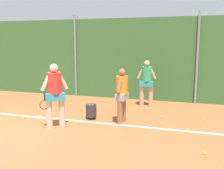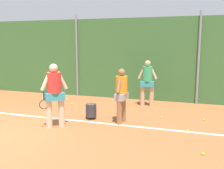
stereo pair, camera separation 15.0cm
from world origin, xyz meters
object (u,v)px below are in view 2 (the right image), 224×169
Objects in this scene: ball_hopper at (91,110)px; tennis_ball_5 at (40,116)px; tennis_ball_0 at (67,99)px; tennis_ball_1 at (24,117)px; tennis_ball_2 at (204,120)px; tennis_ball_3 at (188,131)px; tennis_ball_4 at (162,117)px; tennis_ball_7 at (72,104)px; player_foreground_near at (54,92)px; player_midcourt at (121,93)px; player_backcourt_far at (147,81)px; tennis_ball_6 at (203,154)px.

ball_hopper is 1.79m from tennis_ball_5.
tennis_ball_0 is 1.00× the size of tennis_ball_5.
ball_hopper is at bearing 15.95° from tennis_ball_1.
tennis_ball_2 is 1.00× the size of tennis_ball_3.
tennis_ball_4 is 3.85m from tennis_ball_7.
player_foreground_near is 3.75× the size of ball_hopper.
tennis_ball_5 and tennis_ball_7 have the same top height.
player_midcourt is 26.34× the size of tennis_ball_5.
tennis_ball_1 is 1.00× the size of tennis_ball_2.
tennis_ball_2 is (3.62, 0.92, -0.26)m from ball_hopper.
tennis_ball_5 is at bearing -166.59° from tennis_ball_2.
tennis_ball_4 is at bearing 18.87° from ball_hopper.
tennis_ball_7 is (-2.99, -0.74, -1.00)m from player_backcourt_far.
player_foreground_near reaches higher than tennis_ball_1.
player_midcourt is 0.94× the size of player_backcourt_far.
player_midcourt is 1.29m from ball_hopper.
player_foreground_near is at bearing 170.40° from tennis_ball_6.
tennis_ball_2 is at bearing 6.14° from tennis_ball_4.
tennis_ball_2 is at bearing 68.76° from tennis_ball_3.
player_backcourt_far is at bearing 146.60° from tennis_ball_2.
tennis_ball_1 is at bearing 168.01° from tennis_ball_6.
ball_hopper is 7.78× the size of tennis_ball_5.
tennis_ball_0 is 1.00× the size of tennis_ball_7.
player_foreground_near is 4.04m from tennis_ball_3.
tennis_ball_0 and tennis_ball_6 have the same top height.
player_foreground_near is 3.01m from tennis_ball_7.
tennis_ball_6 is at bearing 130.44° from player_foreground_near.
ball_hopper is 2.40m from tennis_ball_4.
tennis_ball_7 is at bearing -113.35° from player_foreground_near.
ball_hopper is at bearing 51.24° from player_backcourt_far.
player_foreground_near is 1.66m from tennis_ball_5.
tennis_ball_2 is (4.32, 2.04, -1.05)m from player_foreground_near.
tennis_ball_0 is (-3.20, 2.42, -0.94)m from player_midcourt.
player_foreground_near reaches higher than tennis_ball_4.
tennis_ball_6 is at bearing -36.42° from tennis_ball_0.
ball_hopper is (0.70, 1.12, -0.79)m from player_foreground_near.
tennis_ball_1 is 0.52m from tennis_ball_5.
player_backcourt_far is 2.00m from tennis_ball_4.
tennis_ball_5 is (0.45, 0.27, 0.00)m from tennis_ball_1.
tennis_ball_7 is (-1.51, 1.58, -0.26)m from ball_hopper.
tennis_ball_5 is 1.00× the size of tennis_ball_6.
tennis_ball_0 is 1.00× the size of tennis_ball_6.
player_midcourt is 2.98m from tennis_ball_5.
tennis_ball_1 is at bearing -164.05° from ball_hopper.
tennis_ball_4 is (2.25, 0.77, -0.26)m from ball_hopper.
tennis_ball_6 is (2.41, -1.72, -0.94)m from player_midcourt.
tennis_ball_7 is (0.68, 2.21, 0.00)m from tennis_ball_1.
player_foreground_near is at bearing -36.44° from tennis_ball_5.
player_midcourt is at bearing -157.81° from tennis_ball_2.
player_foreground_near reaches higher than tennis_ball_0.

